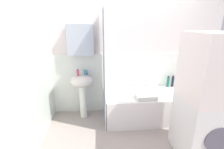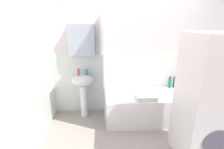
{
  "view_description": "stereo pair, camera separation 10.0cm",
  "coord_description": "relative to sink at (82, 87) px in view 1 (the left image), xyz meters",
  "views": [
    {
      "loc": [
        -0.62,
        -1.84,
        1.78
      ],
      "look_at": [
        -0.39,
        0.76,
        0.94
      ],
      "focal_mm": 26.0,
      "sensor_mm": 36.0,
      "label": 1
    },
    {
      "loc": [
        -0.52,
        -1.85,
        1.78
      ],
      "look_at": [
        -0.39,
        0.76,
        0.94
      ],
      "focal_mm": 26.0,
      "sensor_mm": 36.0,
      "label": 2
    }
  ],
  "objects": [
    {
      "name": "body_wash_bottle",
      "position": [
        1.92,
        0.1,
        -0.01
      ],
      "size": [
        0.06,
        0.06,
        0.18
      ],
      "color": "#3356A6",
      "rests_on": "bathtub"
    },
    {
      "name": "faucet",
      "position": [
        0.0,
        0.08,
        0.29
      ],
      "size": [
        0.03,
        0.12,
        0.12
      ],
      "color": "silver",
      "rests_on": "sink"
    },
    {
      "name": "toothbrush_cup",
      "position": [
        0.07,
        0.07,
        0.27
      ],
      "size": [
        0.07,
        0.07,
        0.09
      ],
      "primitive_type": "cylinder",
      "color": "teal",
      "rests_on": "sink"
    },
    {
      "name": "lotion_bottle",
      "position": [
        1.81,
        0.11,
        0.02
      ],
      "size": [
        0.05,
        0.05,
        0.23
      ],
      "color": "#231F2B",
      "rests_on": "bathtub"
    },
    {
      "name": "soap_dispenser",
      "position": [
        -0.07,
        0.01,
        0.28
      ],
      "size": [
        0.05,
        0.05,
        0.13
      ],
      "color": "#CC4469",
      "rests_on": "sink"
    },
    {
      "name": "bathtub",
      "position": [
        1.22,
        -0.18,
        -0.35
      ],
      "size": [
        1.59,
        0.74,
        0.52
      ],
      "primitive_type": "cube",
      "color": "silver",
      "rests_on": "ground_plane"
    },
    {
      "name": "towel_folded",
      "position": [
        1.12,
        -0.39,
        -0.06
      ],
      "size": [
        0.34,
        0.23,
        0.07
      ],
      "primitive_type": "cube",
      "rotation": [
        0.0,
        0.0,
        0.01
      ],
      "color": "silver",
      "rests_on": "bathtub"
    },
    {
      "name": "shower_curtain",
      "position": [
        0.41,
        -0.18,
        0.38
      ],
      "size": [
        0.01,
        0.74,
        2.0
      ],
      "color": "white",
      "rests_on": "ground_plane"
    },
    {
      "name": "sink",
      "position": [
        0.0,
        0.0,
        0.0
      ],
      "size": [
        0.44,
        0.34,
        0.84
      ],
      "color": "white",
      "rests_on": "ground_plane"
    },
    {
      "name": "wall_left_tiled",
      "position": [
        -0.64,
        -0.69,
        0.5
      ],
      "size": [
        0.07,
        1.81,
        2.4
      ],
      "color": "silver",
      "rests_on": "ground_plane"
    },
    {
      "name": "washer_dryer_stack",
      "position": [
        1.69,
        -1.11,
        0.22
      ],
      "size": [
        0.62,
        0.61,
        1.68
      ],
      "color": "silver",
      "rests_on": "ground_plane"
    },
    {
      "name": "conditioner_bottle",
      "position": [
        1.72,
        0.11,
        0.01
      ],
      "size": [
        0.05,
        0.05,
        0.23
      ],
      "color": "#1D735D",
      "rests_on": "bathtub"
    },
    {
      "name": "wall_back_tiled",
      "position": [
        0.87,
        0.23,
        0.52
      ],
      "size": [
        3.6,
        0.18,
        2.4
      ],
      "color": "silver",
      "rests_on": "ground_plane"
    }
  ]
}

